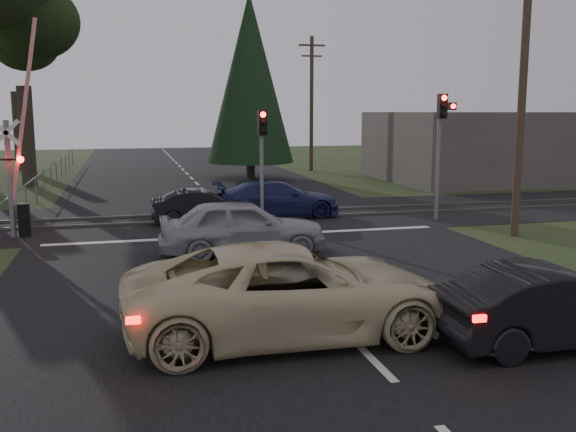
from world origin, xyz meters
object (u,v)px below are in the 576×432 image
object	(u,v)px
utility_pole_mid	(312,101)
dark_car_far	(202,206)
traffic_signal_center	(262,146)
utility_pole_far	(245,104)
cream_coupe	(292,291)
blue_sedan	(277,199)
silver_car	(242,227)
dark_hatchback	(556,306)
crossing_signal	(17,175)
utility_pole_near	(522,90)
traffic_signal_right	(442,132)

from	to	relation	value
utility_pole_mid	dark_car_far	xyz separation A→B (m)	(-9.69, -18.91, -4.12)
traffic_signal_center	utility_pole_far	distance (m)	44.99
traffic_signal_center	utility_pole_far	world-z (taller)	utility_pole_far
utility_pole_mid	cream_coupe	distance (m)	33.04
traffic_signal_center	blue_sedan	bearing A→B (deg)	51.91
utility_pole_far	silver_car	world-z (taller)	utility_pole_far
utility_pole_far	dark_hatchback	xyz separation A→B (m)	(-5.14, -58.00, -4.01)
crossing_signal	dark_hatchback	xyz separation A→B (m)	(10.63, -12.79, -1.35)
dark_car_far	utility_pole_near	bearing A→B (deg)	-117.45
utility_pole_near	utility_pole_far	bearing A→B (deg)	90.00
dark_car_far	silver_car	bearing A→B (deg)	-174.79
traffic_signal_center	dark_hatchback	xyz separation A→B (m)	(2.36, -13.68, -2.09)
traffic_signal_center	blue_sedan	distance (m)	2.47
traffic_signal_center	dark_car_far	distance (m)	3.13
utility_pole_far	blue_sedan	distance (m)	44.00
traffic_signal_center	dark_hatchback	world-z (taller)	traffic_signal_center
cream_coupe	traffic_signal_center	bearing A→B (deg)	-8.73
cream_coupe	utility_pole_near	bearing A→B (deg)	-51.37
dark_hatchback	traffic_signal_right	bearing A→B (deg)	-18.01
crossing_signal	traffic_signal_right	xyz separation A→B (m)	(14.82, -0.31, 1.26)
silver_car	dark_car_far	distance (m)	5.67
traffic_signal_center	utility_pole_mid	distance (m)	20.82
utility_pole_near	crossing_signal	bearing A→B (deg)	166.50
utility_pole_mid	cream_coupe	world-z (taller)	utility_pole_mid
crossing_signal	utility_pole_far	distance (m)	47.96
utility_pole_mid	silver_car	world-z (taller)	utility_pole_mid
traffic_signal_right	dark_hatchback	distance (m)	13.42
utility_pole_mid	blue_sedan	distance (m)	19.90
traffic_signal_center	cream_coupe	world-z (taller)	traffic_signal_center
traffic_signal_right	dark_car_far	xyz separation A→B (m)	(-8.74, 1.62, -2.70)
traffic_signal_right	dark_car_far	size ratio (longest dim) A/B	1.27
utility_pole_near	blue_sedan	size ratio (longest dim) A/B	1.85
utility_pole_near	dark_hatchback	world-z (taller)	utility_pole_near
traffic_signal_right	utility_pole_far	xyz separation A→B (m)	(0.95, 45.53, 1.41)
traffic_signal_center	blue_sedan	xyz separation A→B (m)	(0.80, 1.02, -2.10)
traffic_signal_right	utility_pole_mid	size ratio (longest dim) A/B	0.52
traffic_signal_right	utility_pole_far	bearing A→B (deg)	88.80
utility_pole_near	cream_coupe	size ratio (longest dim) A/B	1.48
traffic_signal_right	utility_pole_mid	bearing A→B (deg)	87.34
traffic_signal_right	cream_coupe	bearing A→B (deg)	-128.19
crossing_signal	cream_coupe	bearing A→B (deg)	-60.77
utility_pole_far	dark_hatchback	world-z (taller)	utility_pole_far
traffic_signal_right	silver_car	world-z (taller)	traffic_signal_right
crossing_signal	dark_car_far	distance (m)	6.39
crossing_signal	utility_pole_near	bearing A→B (deg)	-13.50
dark_hatchback	dark_car_far	bearing A→B (deg)	18.43
crossing_signal	utility_pole_near	world-z (taller)	utility_pole_near
traffic_signal_center	utility_pole_near	world-z (taller)	utility_pole_near
cream_coupe	dark_hatchback	bearing A→B (deg)	-109.33
utility_pole_far	utility_pole_mid	bearing A→B (deg)	-90.00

